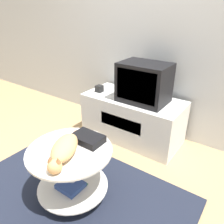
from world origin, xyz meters
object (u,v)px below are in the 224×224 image
Objects in this scene: dvd_box at (88,138)px; cat at (64,149)px; speaker at (99,89)px; tv at (144,83)px.

dvd_box is 0.51× the size of cat.
speaker is 1.05m from dvd_box.
dvd_box is at bearing -89.98° from tv.
tv is 1.05× the size of cat.
speaker reaches higher than dvd_box.
cat is at bearing -93.28° from dvd_box.
tv reaches higher than speaker.
tv is at bearing 5.38° from speaker.
cat reaches higher than dvd_box.
dvd_box is (0.58, -0.87, -0.04)m from speaker.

